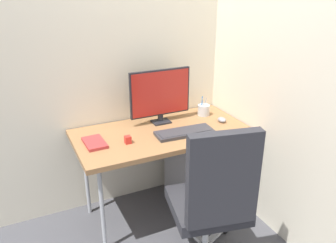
# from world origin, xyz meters

# --- Properties ---
(ground_plane) EXTENTS (8.00, 8.00, 0.00)m
(ground_plane) POSITION_xyz_m (0.00, 0.00, 0.00)
(ground_plane) COLOR #4C4C51
(wall_back) EXTENTS (2.61, 0.04, 2.80)m
(wall_back) POSITION_xyz_m (0.00, 0.36, 1.40)
(wall_back) COLOR beige
(wall_back) RESTS_ON ground_plane
(wall_side_right) EXTENTS (0.04, 1.97, 2.80)m
(wall_side_right) POSITION_xyz_m (0.68, -0.19, 1.40)
(wall_side_right) COLOR beige
(wall_side_right) RESTS_ON ground_plane
(desk) EXTENTS (1.31, 0.66, 0.72)m
(desk) POSITION_xyz_m (0.00, 0.00, 0.68)
(desk) COLOR #996B42
(desk) RESTS_ON ground_plane
(office_chair) EXTENTS (0.56, 0.59, 1.03)m
(office_chair) POSITION_xyz_m (0.04, -0.67, 0.54)
(office_chair) COLOR black
(office_chair) RESTS_ON ground_plane
(filing_cabinet) EXTENTS (0.46, 0.54, 0.64)m
(filing_cabinet) POSITION_xyz_m (0.37, -0.00, 0.32)
(filing_cabinet) COLOR gray
(filing_cabinet) RESTS_ON ground_plane
(monitor) EXTENTS (0.50, 0.11, 0.43)m
(monitor) POSITION_xyz_m (0.06, 0.17, 0.96)
(monitor) COLOR black
(monitor) RESTS_ON desk
(keyboard) EXTENTS (0.44, 0.18, 0.03)m
(keyboard) POSITION_xyz_m (0.13, -0.12, 0.74)
(keyboard) COLOR #333338
(keyboard) RESTS_ON desk
(mouse) EXTENTS (0.06, 0.08, 0.04)m
(mouse) POSITION_xyz_m (0.51, -0.04, 0.74)
(mouse) COLOR gray
(mouse) RESTS_ON desk
(pen_holder) EXTENTS (0.10, 0.10, 0.17)m
(pen_holder) POSITION_xyz_m (0.45, 0.15, 0.77)
(pen_holder) COLOR silver
(pen_holder) RESTS_ON desk
(notebook) EXTENTS (0.14, 0.22, 0.02)m
(notebook) POSITION_xyz_m (-0.51, -0.00, 0.73)
(notebook) COLOR #B23333
(notebook) RESTS_ON desk
(desk_clamp_accessory) EXTENTS (0.04, 0.04, 0.05)m
(desk_clamp_accessory) POSITION_xyz_m (-0.30, -0.09, 0.75)
(desk_clamp_accessory) COLOR red
(desk_clamp_accessory) RESTS_ON desk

